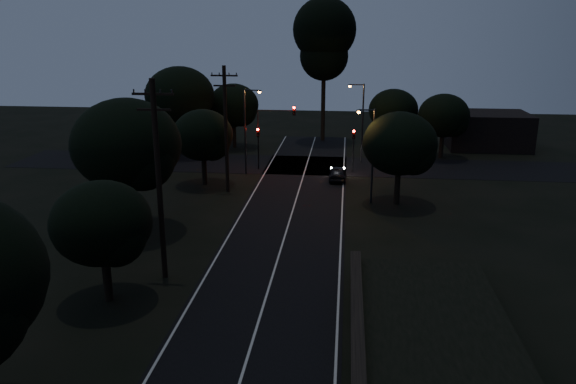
{
  "coord_description": "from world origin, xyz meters",
  "views": [
    {
      "loc": [
        3.9,
        -12.99,
        13.56
      ],
      "look_at": [
        0.0,
        24.0,
        2.5
      ],
      "focal_mm": 35.0,
      "sensor_mm": 36.0,
      "label": 1
    }
  ],
  "objects_px": {
    "utility_pole_mid": "(159,178)",
    "signal_mast": "(275,126)",
    "utility_pole_far": "(226,128)",
    "signal_right": "(353,143)",
    "tall_pine": "(324,38)",
    "streetlight_c": "(371,149)",
    "signal_left": "(258,141)",
    "streetlight_b": "(361,117)",
    "streetlight_a": "(247,126)",
    "car": "(337,173)"
  },
  "relations": [
    {
      "from": "signal_mast",
      "to": "streetlight_a",
      "type": "bearing_deg",
      "value": -140.23
    },
    {
      "from": "signal_mast",
      "to": "streetlight_a",
      "type": "distance_m",
      "value": 3.13
    },
    {
      "from": "signal_mast",
      "to": "car",
      "type": "relative_size",
      "value": 1.65
    },
    {
      "from": "signal_right",
      "to": "tall_pine",
      "type": "bearing_deg",
      "value": 103.49
    },
    {
      "from": "streetlight_c",
      "to": "streetlight_b",
      "type": "bearing_deg",
      "value": 92.14
    },
    {
      "from": "streetlight_b",
      "to": "streetlight_a",
      "type": "bearing_deg",
      "value": -150.52
    },
    {
      "from": "tall_pine",
      "to": "streetlight_b",
      "type": "height_order",
      "value": "tall_pine"
    },
    {
      "from": "signal_left",
      "to": "streetlight_c",
      "type": "xyz_separation_m",
      "value": [
        10.43,
        -9.99,
        1.51
      ]
    },
    {
      "from": "streetlight_b",
      "to": "utility_pole_mid",
      "type": "bearing_deg",
      "value": -111.3
    },
    {
      "from": "utility_pole_mid",
      "to": "streetlight_a",
      "type": "height_order",
      "value": "utility_pole_mid"
    },
    {
      "from": "utility_pole_mid",
      "to": "streetlight_c",
      "type": "bearing_deg",
      "value": 51.74
    },
    {
      "from": "utility_pole_far",
      "to": "signal_left",
      "type": "relative_size",
      "value": 2.56
    },
    {
      "from": "utility_pole_far",
      "to": "streetlight_a",
      "type": "height_order",
      "value": "utility_pole_far"
    },
    {
      "from": "car",
      "to": "tall_pine",
      "type": "bearing_deg",
      "value": -83.81
    },
    {
      "from": "utility_pole_mid",
      "to": "streetlight_b",
      "type": "height_order",
      "value": "utility_pole_mid"
    },
    {
      "from": "signal_right",
      "to": "signal_mast",
      "type": "relative_size",
      "value": 0.66
    },
    {
      "from": "utility_pole_far",
      "to": "signal_mast",
      "type": "distance_m",
      "value": 8.64
    },
    {
      "from": "streetlight_c",
      "to": "car",
      "type": "height_order",
      "value": "streetlight_c"
    },
    {
      "from": "utility_pole_mid",
      "to": "utility_pole_far",
      "type": "bearing_deg",
      "value": 90.0
    },
    {
      "from": "tall_pine",
      "to": "streetlight_a",
      "type": "height_order",
      "value": "tall_pine"
    },
    {
      "from": "utility_pole_mid",
      "to": "streetlight_c",
      "type": "height_order",
      "value": "utility_pole_mid"
    },
    {
      "from": "utility_pole_mid",
      "to": "signal_mast",
      "type": "bearing_deg",
      "value": 82.96
    },
    {
      "from": "signal_left",
      "to": "car",
      "type": "distance_m",
      "value": 8.75
    },
    {
      "from": "utility_pole_mid",
      "to": "streetlight_c",
      "type": "distance_m",
      "value": 19.15
    },
    {
      "from": "tall_pine",
      "to": "signal_left",
      "type": "height_order",
      "value": "tall_pine"
    },
    {
      "from": "signal_left",
      "to": "streetlight_b",
      "type": "distance_m",
      "value": 10.84
    },
    {
      "from": "streetlight_c",
      "to": "signal_mast",
      "type": "bearing_deg",
      "value": 131.19
    },
    {
      "from": "tall_pine",
      "to": "streetlight_b",
      "type": "xyz_separation_m",
      "value": [
        4.31,
        -11.0,
        -7.49
      ]
    },
    {
      "from": "signal_mast",
      "to": "utility_pole_far",
      "type": "bearing_deg",
      "value": -111.11
    },
    {
      "from": "signal_mast",
      "to": "utility_pole_mid",
      "type": "bearing_deg",
      "value": -97.04
    },
    {
      "from": "streetlight_a",
      "to": "streetlight_c",
      "type": "xyz_separation_m",
      "value": [
        11.14,
        -8.0,
        -0.29
      ]
    },
    {
      "from": "utility_pole_far",
      "to": "car",
      "type": "distance_m",
      "value": 11.41
    },
    {
      "from": "signal_mast",
      "to": "car",
      "type": "bearing_deg",
      "value": -28.35
    },
    {
      "from": "utility_pole_mid",
      "to": "car",
      "type": "bearing_deg",
      "value": 67.02
    },
    {
      "from": "streetlight_a",
      "to": "streetlight_c",
      "type": "distance_m",
      "value": 13.72
    },
    {
      "from": "signal_left",
      "to": "tall_pine",
      "type": "bearing_deg",
      "value": 69.54
    },
    {
      "from": "utility_pole_far",
      "to": "streetlight_c",
      "type": "relative_size",
      "value": 1.4
    },
    {
      "from": "tall_pine",
      "to": "signal_left",
      "type": "distance_m",
      "value": 18.52
    },
    {
      "from": "signal_left",
      "to": "signal_right",
      "type": "height_order",
      "value": "same"
    },
    {
      "from": "signal_mast",
      "to": "streetlight_a",
      "type": "height_order",
      "value": "streetlight_a"
    },
    {
      "from": "utility_pole_mid",
      "to": "signal_mast",
      "type": "height_order",
      "value": "utility_pole_mid"
    },
    {
      "from": "signal_mast",
      "to": "car",
      "type": "distance_m",
      "value": 7.87
    },
    {
      "from": "signal_left",
      "to": "streetlight_c",
      "type": "height_order",
      "value": "streetlight_c"
    },
    {
      "from": "utility_pole_far",
      "to": "signal_left",
      "type": "bearing_deg",
      "value": 80.06
    },
    {
      "from": "utility_pole_mid",
      "to": "signal_right",
      "type": "xyz_separation_m",
      "value": [
        10.6,
        24.99,
        -2.9
      ]
    },
    {
      "from": "signal_mast",
      "to": "streetlight_c",
      "type": "xyz_separation_m",
      "value": [
        8.74,
        -9.99,
        0.01
      ]
    },
    {
      "from": "tall_pine",
      "to": "signal_right",
      "type": "xyz_separation_m",
      "value": [
        3.6,
        -15.01,
        -9.29
      ]
    },
    {
      "from": "utility_pole_mid",
      "to": "tall_pine",
      "type": "height_order",
      "value": "tall_pine"
    },
    {
      "from": "tall_pine",
      "to": "signal_left",
      "type": "bearing_deg",
      "value": -110.46
    },
    {
      "from": "utility_pole_mid",
      "to": "utility_pole_far",
      "type": "xyz_separation_m",
      "value": [
        0.0,
        17.0,
        -0.25
      ]
    }
  ]
}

